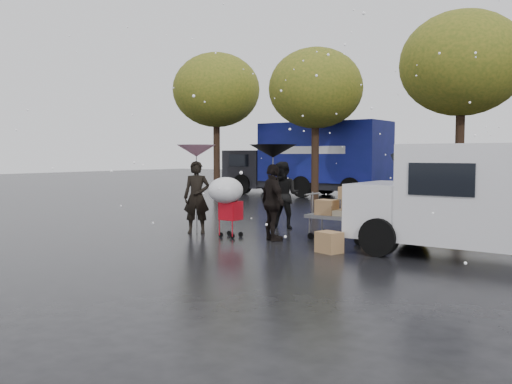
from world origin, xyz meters
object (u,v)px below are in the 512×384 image
Objects in this scene: blue_truck at (309,159)px; yellow_taxi at (454,189)px; person_black at (273,202)px; white_van at (490,199)px; shopping_cart at (226,194)px; vendor_cart at (343,209)px; person_pink at (197,197)px.

blue_truck is 2.15× the size of yellow_taxi.
white_van is (4.59, 0.58, 0.27)m from person_black.
person_black is at bearing 156.89° from yellow_taxi.
blue_truck is (-6.36, 12.39, 0.87)m from person_black.
yellow_taxi is at bearing 79.73° from shopping_cart.
blue_truck is (-7.68, 11.41, 1.03)m from vendor_cart.
white_van reaches higher than shopping_cart.
yellow_taxi reaches higher than vendor_cart.
white_van is 1.27× the size of yellow_taxi.
person_pink is at bearing 145.96° from yellow_taxi.
blue_truck reaches higher than person_black.
person_pink is at bearing -162.06° from vendor_cart.
vendor_cart is 10.04m from yellow_taxi.
person_pink reaches higher than vendor_cart.
blue_truck is (-10.95, 11.81, 0.60)m from white_van.
person_pink is 2.23m from person_black.
yellow_taxi is at bearing 92.20° from vendor_cart.
person_pink reaches higher than yellow_taxi.
vendor_cart is at bearing -111.89° from person_black.
vendor_cart is (1.31, 0.98, -0.16)m from person_black.
white_van reaches higher than yellow_taxi.
person_pink is 13.25m from blue_truck.
vendor_cart is at bearing 28.06° from shopping_cart.
shopping_cart is at bearing -171.03° from white_van.
person_black is at bearing -143.27° from vendor_cart.
shopping_cart is at bearing 47.23° from person_black.
white_van reaches higher than person_black.
person_black is 0.21× the size of blue_truck.
person_black is at bearing -62.82° from blue_truck.
person_black is 1.65m from vendor_cart.
person_black reaches higher than vendor_cart.
blue_truck reaches higher than shopping_cart.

